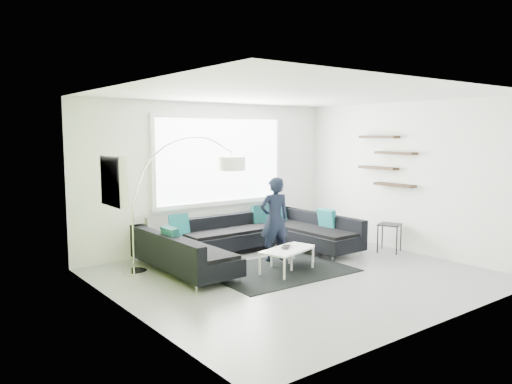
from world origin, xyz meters
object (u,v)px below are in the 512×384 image
Objects in this scene: side_table at (389,238)px; arc_lamp at (132,206)px; coffee_table at (290,257)px; laptop at (288,247)px; person at (274,219)px; sectional_sofa at (252,241)px.

arc_lamp is at bearing 160.72° from side_table.
laptop is (-0.10, -0.07, 0.20)m from coffee_table.
arc_lamp reaches higher than coffee_table.
person reaches higher than side_table.
person is at bearing -7.99° from arc_lamp.
laptop is at bearing -22.99° from arc_lamp.
laptop is (-2.34, 0.19, 0.12)m from side_table.
person is 0.73m from laptop.
arc_lamp is 4.74m from side_table.
laptop is at bearing 85.30° from person.
arc_lamp reaches higher than laptop.
coffee_table is at bearing 93.15° from person.
side_table is at bearing 173.71° from person.
sectional_sofa is 0.93m from laptop.
arc_lamp is 4.05× the size of side_table.
coffee_table is 0.77m from person.
sectional_sofa is 2.44× the size of person.
sectional_sofa is 10.55× the size of laptop.
laptop is at bearing -87.82° from sectional_sofa.
arc_lamp reaches higher than side_table.
coffee_table is 0.78× the size of person.
arc_lamp is at bearing 107.76° from laptop.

